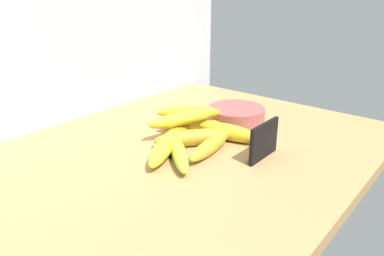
% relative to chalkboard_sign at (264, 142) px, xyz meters
% --- Properties ---
extents(counter_top, '(1.10, 0.76, 0.03)m').
position_rel_chalkboard_sign_xyz_m(counter_top, '(-0.12, 0.16, -0.05)').
color(counter_top, '#AF8450').
rests_on(counter_top, ground).
extents(back_wall, '(1.30, 0.02, 0.70)m').
position_rel_chalkboard_sign_xyz_m(back_wall, '(-0.12, 0.55, 0.28)').
color(back_wall, silver).
rests_on(back_wall, ground).
extents(chalkboard_sign, '(0.11, 0.02, 0.08)m').
position_rel_chalkboard_sign_xyz_m(chalkboard_sign, '(0.00, 0.00, 0.00)').
color(chalkboard_sign, black).
rests_on(chalkboard_sign, counter_top).
extents(fruit_bowl, '(0.16, 0.16, 0.04)m').
position_rel_chalkboard_sign_xyz_m(fruit_bowl, '(0.16, 0.18, -0.02)').
color(fruit_bowl, '#9E514D').
rests_on(fruit_bowl, counter_top).
extents(banana_0, '(0.15, 0.14, 0.03)m').
position_rel_chalkboard_sign_xyz_m(banana_0, '(0.02, 0.23, -0.02)').
color(banana_0, yellow).
rests_on(banana_0, counter_top).
extents(banana_1, '(0.14, 0.15, 0.03)m').
position_rel_chalkboard_sign_xyz_m(banana_1, '(-0.13, 0.13, -0.02)').
color(banana_1, '#A2BE35').
rests_on(banana_1, counter_top).
extents(banana_2, '(0.17, 0.06, 0.04)m').
position_rel_chalkboard_sign_xyz_m(banana_2, '(-0.06, 0.11, -0.02)').
color(banana_2, gold).
rests_on(banana_2, counter_top).
extents(banana_3, '(0.06, 0.17, 0.04)m').
position_rel_chalkboard_sign_xyz_m(banana_3, '(0.04, 0.12, -0.02)').
color(banana_3, gold).
rests_on(banana_3, counter_top).
extents(banana_4, '(0.19, 0.13, 0.04)m').
position_rel_chalkboard_sign_xyz_m(banana_4, '(-0.13, 0.18, -0.02)').
color(banana_4, yellow).
rests_on(banana_4, counter_top).
extents(banana_5, '(0.17, 0.07, 0.03)m').
position_rel_chalkboard_sign_xyz_m(banana_5, '(-0.04, 0.22, -0.02)').
color(banana_5, '#B8881B').
rests_on(banana_5, counter_top).
extents(banana_6, '(0.18, 0.15, 0.04)m').
position_rel_chalkboard_sign_xyz_m(banana_6, '(-0.04, 0.16, -0.02)').
color(banana_6, gold).
rests_on(banana_6, counter_top).
extents(banana_7, '(0.18, 0.10, 0.03)m').
position_rel_chalkboard_sign_xyz_m(banana_7, '(-0.02, 0.22, 0.01)').
color(banana_7, yellow).
rests_on(banana_7, banana_5).
extents(banana_8, '(0.14, 0.15, 0.04)m').
position_rel_chalkboard_sign_xyz_m(banana_8, '(0.02, 0.24, 0.01)').
color(banana_8, yellow).
rests_on(banana_8, banana_0).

